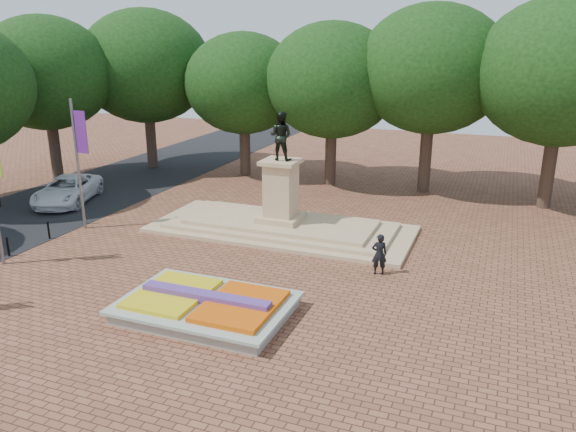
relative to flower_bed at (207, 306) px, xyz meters
The scene contains 7 objects.
ground 2.28m from the flower_bed, 117.19° to the left, with size 90.00×90.00×0.00m, color brown.
asphalt_street 17.49m from the flower_bed, 156.41° to the left, with size 9.00×90.00×0.02m, color black.
flower_bed is the anchor object (origin of this frame).
monument 10.07m from the flower_bed, 95.87° to the left, with size 14.00×6.00×6.40m.
tree_row_back 21.01m from the flower_bed, 86.26° to the left, with size 44.80×8.80×10.43m.
van 18.64m from the flower_bed, 146.98° to the left, with size 2.75×5.97×1.66m, color white.
pedestrian 8.06m from the flower_bed, 50.02° to the left, with size 0.68×0.45×1.87m, color black.
Camera 1 is at (10.79, -18.59, 9.96)m, focal length 35.00 mm.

